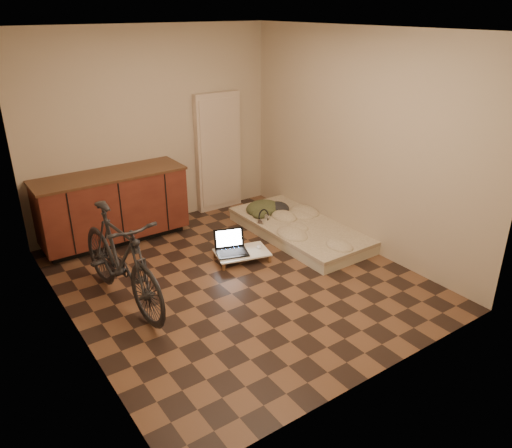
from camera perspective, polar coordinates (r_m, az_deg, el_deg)
room_shell at (r=5.09m, az=-2.50°, el=6.58°), size 3.50×4.00×2.60m
cabinets at (r=6.54m, az=-16.06°, el=1.88°), size 1.84×0.62×0.91m
appliance_panel at (r=7.28m, az=-4.35°, el=8.17°), size 0.70×0.10×1.70m
bicycle at (r=5.09m, az=-15.27°, el=-3.32°), size 0.65×1.76×1.12m
futon at (r=6.60m, az=5.02°, el=-0.61°), size 0.97×2.00×0.17m
clothing_pile at (r=6.91m, az=1.29°, el=2.32°), size 0.53×0.44×0.21m
headphones at (r=6.57m, az=0.89°, el=0.90°), size 0.28×0.27×0.15m
lap_desk at (r=5.96m, az=-1.62°, el=-3.30°), size 0.71×0.55×0.10m
laptop at (r=5.94m, az=-2.87°, el=-2.74°), size 0.45×0.42×0.25m
mouse at (r=6.04m, az=0.40°, el=-2.58°), size 0.12×0.13×0.04m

